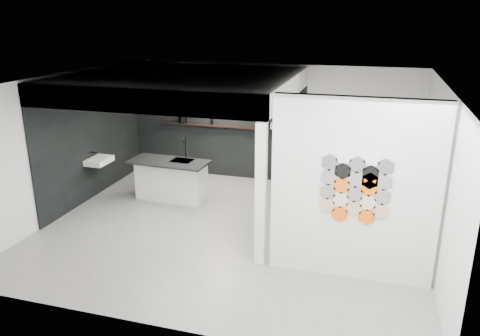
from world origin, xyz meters
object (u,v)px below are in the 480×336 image
object	(u,v)px
kettle	(266,125)
bottle_dark	(212,121)
glass_vase	(273,126)
utensil_cup	(183,121)
partition_panel	(353,191)
kitchen_island	(171,179)
glass_bowl	(273,127)
wall_basin	(99,161)
stockpot	(183,119)

from	to	relation	value
kettle	bottle_dark	distance (m)	1.36
glass_vase	bottle_dark	size ratio (longest dim) A/B	0.93
kettle	utensil_cup	distance (m)	2.11
partition_panel	utensil_cup	xyz separation A→B (m)	(-4.35, 3.87, -0.04)
kitchen_island	glass_bowl	size ratio (longest dim) A/B	13.14
utensil_cup	glass_vase	bearing A→B (deg)	0.00
partition_panel	glass_bowl	world-z (taller)	partition_panel
wall_basin	glass_vase	xyz separation A→B (m)	(3.39, 2.07, 0.54)
wall_basin	kettle	bearing A→B (deg)	32.61
utensil_cup	glass_bowl	bearing A→B (deg)	0.00
partition_panel	glass_vase	xyz separation A→B (m)	(-2.08, 3.87, -0.01)
kettle	glass_bowl	world-z (taller)	kettle
partition_panel	glass_bowl	distance (m)	4.39
wall_basin	stockpot	xyz separation A→B (m)	(1.11, 2.07, 0.55)
partition_panel	glass_bowl	xyz separation A→B (m)	(-2.08, 3.87, -0.03)
glass_bowl	kettle	bearing A→B (deg)	180.00
partition_panel	kettle	world-z (taller)	partition_panel
kitchen_island	glass_bowl	distance (m)	2.69
kettle	utensil_cup	bearing A→B (deg)	-171.86
wall_basin	kettle	distance (m)	3.87
stockpot	glass_vase	xyz separation A→B (m)	(2.28, 0.00, -0.01)
wall_basin	glass_vase	size ratio (longest dim) A/B	4.23
kitchen_island	stockpot	xyz separation A→B (m)	(-0.43, 1.73, 0.94)
stockpot	bottle_dark	distance (m)	0.76
stockpot	glass_vase	distance (m)	2.28
kitchen_island	kettle	distance (m)	2.60
stockpot	glass_vase	world-z (taller)	stockpot
stockpot	glass_bowl	size ratio (longest dim) A/B	1.55
glass_bowl	bottle_dark	size ratio (longest dim) A/B	0.87
stockpot	kettle	xyz separation A→B (m)	(2.12, 0.00, -0.00)
glass_vase	utensil_cup	size ratio (longest dim) A/B	1.60
stockpot	bottle_dark	bearing A→B (deg)	0.00
kitchen_island	utensil_cup	world-z (taller)	utensil_cup
bottle_dark	wall_basin	bearing A→B (deg)	-132.18
kettle	glass_bowl	distance (m)	0.17
partition_panel	utensil_cup	world-z (taller)	partition_panel
kettle	glass_vase	distance (m)	0.16
partition_panel	glass_vase	bearing A→B (deg)	118.23
glass_bowl	stockpot	bearing A→B (deg)	180.00
kitchen_island	partition_panel	bearing A→B (deg)	-25.67
stockpot	glass_vase	size ratio (longest dim) A/B	1.45
wall_basin	bottle_dark	distance (m)	2.84
kettle	glass_vase	world-z (taller)	kettle
bottle_dark	utensil_cup	distance (m)	0.76
partition_panel	wall_basin	distance (m)	5.78
bottle_dark	utensil_cup	bearing A→B (deg)	180.00
glass_bowl	bottle_dark	world-z (taller)	bottle_dark
wall_basin	utensil_cup	world-z (taller)	utensil_cup
partition_panel	kitchen_island	xyz separation A→B (m)	(-3.93, 2.13, -0.94)
wall_basin	glass_bowl	size ratio (longest dim) A/B	4.53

